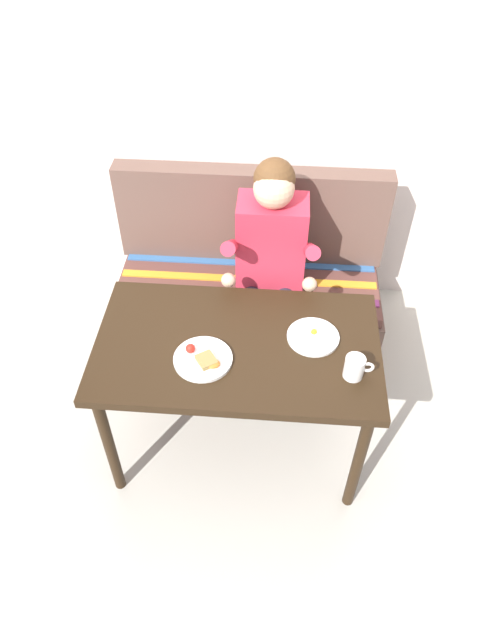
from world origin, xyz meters
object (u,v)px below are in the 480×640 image
at_px(table, 237,356).
at_px(person, 271,255).
at_px(plate_eggs, 313,337).
at_px(plate_breakfast, 203,359).
at_px(couch, 248,292).
at_px(coffee_mug, 355,367).

distance_m(table, person, 0.61).
bearing_deg(plate_eggs, plate_breakfast, -160.07).
height_order(couch, plate_breakfast, couch).
relative_size(couch, plate_breakfast, 5.96).
bearing_deg(coffee_mug, person, 116.25).
bearing_deg(table, person, 78.86).
distance_m(plate_breakfast, coffee_mug, 0.61).
bearing_deg(person, plate_eggs, -69.32).
height_order(table, person, person).
distance_m(plate_eggs, coffee_mug, 0.25).
distance_m(person, coffee_mug, 0.81).
height_order(person, coffee_mug, person).
bearing_deg(plate_eggs, couch, 114.14).
bearing_deg(plate_eggs, person, 110.68).
bearing_deg(coffee_mug, couch, 117.76).
height_order(couch, person, person).
height_order(table, plate_eggs, plate_eggs).
height_order(plate_breakfast, coffee_mug, coffee_mug).
xyz_separation_m(person, plate_breakfast, (-0.25, -0.70, 0.00)).
bearing_deg(plate_breakfast, person, 70.48).
height_order(table, plate_breakfast, plate_breakfast).
xyz_separation_m(couch, person, (0.12, -0.17, 0.41)).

